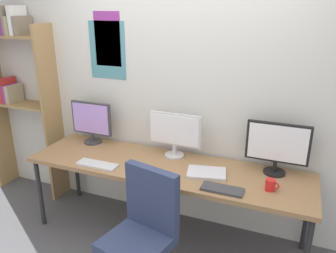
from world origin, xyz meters
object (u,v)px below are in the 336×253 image
object	(u,v)px
bookshelf	(14,77)
monitor_center	(175,133)
desk	(166,170)
laptop_closed	(207,173)
keyboard_right	(222,189)
computer_mouse	(164,176)
office_chair	(142,247)
coffee_mug	(271,185)
monitor_right	(277,146)
keyboard_left	(97,165)
monitor_left	(91,121)

from	to	relation	value
bookshelf	monitor_center	bearing A→B (deg)	-0.57
desk	laptop_closed	distance (m)	0.38
laptop_closed	keyboard_right	bearing A→B (deg)	-61.19
computer_mouse	laptop_closed	size ratio (longest dim) A/B	0.30
office_chair	coffee_mug	world-z (taller)	office_chair
keyboard_right	laptop_closed	distance (m)	0.28
bookshelf	laptop_closed	world-z (taller)	bookshelf
monitor_center	monitor_right	distance (m)	0.90
monitor_right	keyboard_left	world-z (taller)	monitor_right
office_chair	keyboard_right	xyz separation A→B (m)	(0.48, 0.44, 0.35)
desk	office_chair	xyz separation A→B (m)	(0.08, -0.67, -0.29)
desk	computer_mouse	distance (m)	0.23
office_chair	monitor_right	distance (m)	1.34
keyboard_right	coffee_mug	size ratio (longest dim) A/B	3.02
keyboard_left	laptop_closed	bearing A→B (deg)	12.55
bookshelf	laptop_closed	distance (m)	2.34
monitor_right	keyboard_right	size ratio (longest dim) A/B	1.58
office_chair	laptop_closed	distance (m)	0.79
office_chair	monitor_right	size ratio (longest dim) A/B	1.95
desk	coffee_mug	xyz separation A→B (m)	(0.90, -0.09, 0.09)
computer_mouse	keyboard_left	bearing A→B (deg)	-178.29
keyboard_left	monitor_left	bearing A→B (deg)	127.55
keyboard_left	computer_mouse	xyz separation A→B (m)	(0.63, 0.02, 0.01)
monitor_center	keyboard_right	distance (m)	0.75
office_chair	keyboard_left	size ratio (longest dim) A/B	2.65
monitor_left	coffee_mug	bearing A→B (deg)	-9.48
coffee_mug	monitor_left	bearing A→B (deg)	170.52
bookshelf	coffee_mug	bearing A→B (deg)	-6.58
bookshelf	keyboard_left	distance (m)	1.51
bookshelf	keyboard_right	bearing A→B (deg)	-10.75
desk	keyboard_left	distance (m)	0.61
office_chair	monitor_right	bearing A→B (deg)	47.26
laptop_closed	monitor_right	bearing A→B (deg)	11.68
monitor_center	keyboard_right	size ratio (longest dim) A/B	1.59
desk	computer_mouse	bearing A→B (deg)	-72.46
bookshelf	coffee_mug	world-z (taller)	bookshelf
monitor_left	bookshelf	bearing A→B (deg)	178.89
office_chair	keyboard_left	world-z (taller)	office_chair
desk	laptop_closed	size ratio (longest dim) A/B	7.87
monitor_left	desk	bearing A→B (deg)	-13.27
monitor_right	coffee_mug	xyz separation A→B (m)	(-0.00, -0.30, -0.20)
monitor_left	laptop_closed	xyz separation A→B (m)	(1.28, -0.23, -0.22)
monitor_left	laptop_closed	world-z (taller)	monitor_left
laptop_closed	monitor_left	bearing A→B (deg)	157.22
computer_mouse	monitor_left	bearing A→B (deg)	156.34
desk	monitor_right	bearing A→B (deg)	13.27
monitor_right	keyboard_left	distance (m)	1.54
coffee_mug	office_chair	bearing A→B (deg)	-144.42
computer_mouse	laptop_closed	xyz separation A→B (m)	(0.31, 0.19, -0.00)
coffee_mug	keyboard_right	bearing A→B (deg)	-157.22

